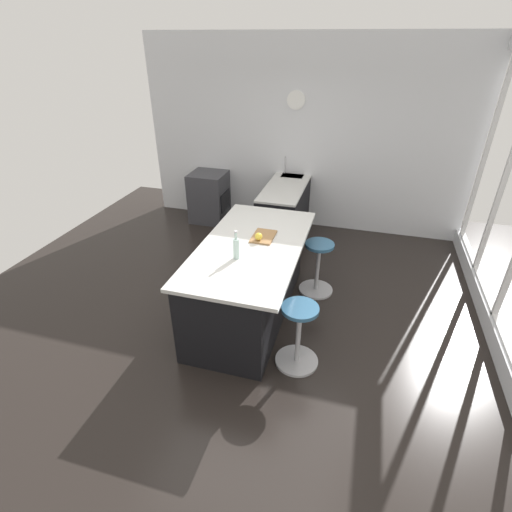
{
  "coord_description": "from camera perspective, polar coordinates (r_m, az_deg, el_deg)",
  "views": [
    {
      "loc": [
        3.47,
        1.03,
        2.92
      ],
      "look_at": [
        -0.1,
        0.01,
        0.79
      ],
      "focal_mm": 27.06,
      "sensor_mm": 36.0,
      "label": 1
    }
  ],
  "objects": [
    {
      "name": "ground_plane",
      "position": [
        4.65,
        -0.4,
        -9.03
      ],
      "size": [
        7.41,
        7.41,
        0.0
      ],
      "primitive_type": "plane",
      "color": "black"
    },
    {
      "name": "kitchen_island",
      "position": [
        4.47,
        -1.2,
        -3.39
      ],
      "size": [
        2.11,
        1.09,
        0.93
      ],
      "color": "black",
      "rests_on": "ground_plane"
    },
    {
      "name": "stool_by_window",
      "position": [
        4.98,
        9.08,
        -1.92
      ],
      "size": [
        0.44,
        0.44,
        0.7
      ],
      "color": "#B7B7BC",
      "rests_on": "ground_plane"
    },
    {
      "name": "water_bottle",
      "position": [
        3.91,
        -2.95,
        1.23
      ],
      "size": [
        0.06,
        0.06,
        0.31
      ],
      "color": "silver",
      "rests_on": "kitchen_island"
    },
    {
      "name": "oven_range",
      "position": [
        6.97,
        -6.92,
        8.68
      ],
      "size": [
        0.6,
        0.61,
        0.87
      ],
      "color": "#38383D",
      "rests_on": "ground_plane"
    },
    {
      "name": "stool_middle",
      "position": [
        3.91,
        6.26,
        -11.84
      ],
      "size": [
        0.44,
        0.44,
        0.7
      ],
      "color": "#B7B7BC",
      "rests_on": "ground_plane"
    },
    {
      "name": "sink_cabinet",
      "position": [
        6.57,
        4.91,
        7.65
      ],
      "size": [
        2.19,
        0.6,
        1.18
      ],
      "color": "black",
      "rests_on": "ground_plane"
    },
    {
      "name": "apple_yellow",
      "position": [
        4.26,
        0.39,
        2.91
      ],
      "size": [
        0.08,
        0.08,
        0.08
      ],
      "primitive_type": "sphere",
      "color": "gold",
      "rests_on": "cutting_board"
    },
    {
      "name": "interior_partition_left",
      "position": [
        6.56,
        6.92,
        17.11
      ],
      "size": [
        0.15,
        5.29,
        3.0
      ],
      "color": "silver",
      "rests_on": "ground_plane"
    },
    {
      "name": "cutting_board",
      "position": [
        4.38,
        1.1,
        2.91
      ],
      "size": [
        0.36,
        0.24,
        0.02
      ],
      "primitive_type": "cube",
      "color": "olive",
      "rests_on": "kitchen_island"
    }
  ]
}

